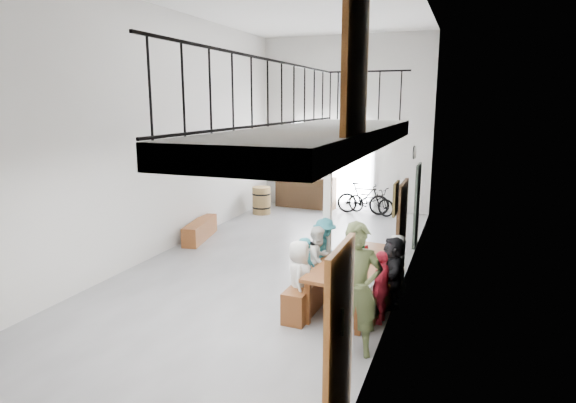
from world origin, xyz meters
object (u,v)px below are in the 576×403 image
at_px(oak_barrel, 261,200).
at_px(bicycle_near, 371,201).
at_px(bench_inner, 315,287).
at_px(serving_counter, 306,192).
at_px(tasting_table, 355,265).
at_px(host_standing, 357,290).
at_px(side_bench, 200,230).

distance_m(oak_barrel, bicycle_near, 3.42).
relative_size(bench_inner, oak_barrel, 2.65).
bearing_deg(serving_counter, bench_inner, -66.67).
distance_m(tasting_table, oak_barrel, 7.19).
bearing_deg(bicycle_near, bench_inner, -156.81).
bearing_deg(bicycle_near, host_standing, -150.34).
bearing_deg(side_bench, host_standing, -40.26).
height_order(tasting_table, bicycle_near, bicycle_near).
bearing_deg(side_bench, tasting_table, -29.47).
bearing_deg(host_standing, bicycle_near, 87.14).
bearing_deg(serving_counter, oak_barrel, -122.38).
xyz_separation_m(bench_inner, bicycle_near, (-0.39, 7.01, 0.17)).
distance_m(tasting_table, bench_inner, 0.81).
bearing_deg(bicycle_near, tasting_table, -151.29).
bearing_deg(bench_inner, host_standing, -53.21).
relative_size(host_standing, bicycle_near, 1.15).
bearing_deg(side_bench, bicycle_near, 50.72).
height_order(tasting_table, oak_barrel, oak_barrel).
bearing_deg(host_standing, tasting_table, 91.11).
distance_m(oak_barrel, host_standing, 8.77).
bearing_deg(oak_barrel, side_bench, -95.70).
bearing_deg(side_bench, bench_inner, -34.33).
xyz_separation_m(serving_counter, host_standing, (3.68, -8.78, 0.42)).
bearing_deg(serving_counter, host_standing, -63.80).
relative_size(bench_inner, bicycle_near, 1.39).
height_order(bench_inner, side_bench, bench_inner).
xyz_separation_m(oak_barrel, host_standing, (4.67, -7.40, 0.51)).
relative_size(bench_inner, side_bench, 1.33).
xyz_separation_m(tasting_table, side_bench, (-4.60, 2.60, -0.47)).
xyz_separation_m(tasting_table, bench_inner, (-0.67, -0.08, -0.45)).
height_order(bench_inner, oak_barrel, oak_barrel).
relative_size(tasting_table, side_bench, 1.47).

